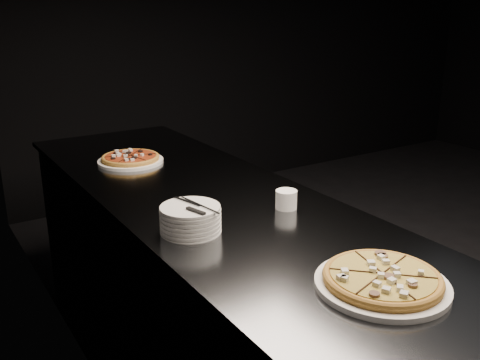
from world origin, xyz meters
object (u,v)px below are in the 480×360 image
pizza_tomato (131,159)px  cutlery (194,207)px  counter (213,305)px  ramekin (286,199)px  plate_stack (190,219)px  pizza_mushroom (382,280)px

pizza_tomato → cutlery: (-0.12, -0.85, 0.07)m
counter → ramekin: (0.16, -0.24, 0.49)m
plate_stack → counter: bearing=48.7°
ramekin → counter: bearing=123.8°
plate_stack → cutlery: size_ratio=0.93×
counter → ramekin: ramekin is taller
counter → pizza_mushroom: 0.94m
cutlery → ramekin: size_ratio=2.70×
pizza_mushroom → plate_stack: bearing=113.0°
pizza_tomato → plate_stack: size_ratio=1.71×
counter → plate_stack: 0.60m
cutlery → ramekin: cutlery is taller
ramekin → plate_stack: bearing=180.0°
plate_stack → pizza_tomato: bearing=81.0°
cutlery → ramekin: (0.37, 0.01, -0.05)m
plate_stack → cutlery: 0.05m
counter → cutlery: cutlery is taller
pizza_mushroom → counter: bearing=92.1°
pizza_mushroom → cutlery: (-0.23, 0.55, 0.07)m
pizza_tomato → plate_stack: bearing=-99.0°
cutlery → pizza_tomato: bearing=67.2°
pizza_mushroom → pizza_tomato: pizza_mushroom is taller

